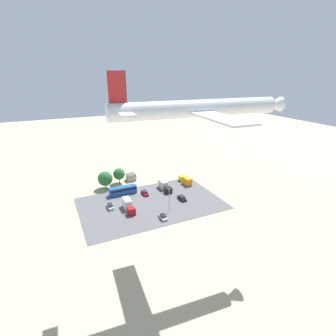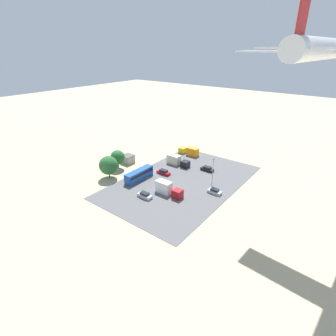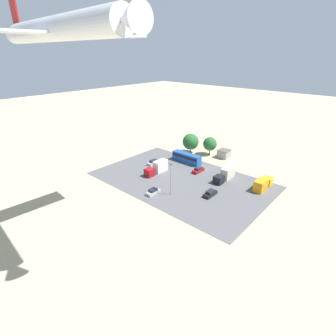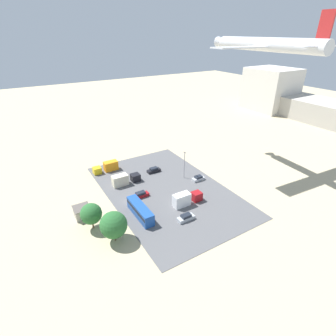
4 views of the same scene
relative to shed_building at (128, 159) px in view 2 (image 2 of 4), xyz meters
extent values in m
plane|color=tan|center=(0.12, 13.49, -1.47)|extent=(400.00, 400.00, 0.00)
cube|color=#565659|center=(0.12, 24.50, -1.43)|extent=(51.14, 32.39, 0.08)
cube|color=#9E998E|center=(0.00, 0.00, -0.07)|extent=(3.76, 3.82, 2.81)
cube|color=#59514C|center=(0.00, 0.00, 1.40)|extent=(4.00, 4.06, 0.12)
cube|color=#1E4C9E|center=(7.37, 12.60, 0.22)|extent=(10.80, 2.59, 3.21)
cube|color=black|center=(7.37, 12.60, 0.80)|extent=(10.37, 2.63, 0.90)
cube|color=black|center=(-11.61, 26.77, -0.94)|extent=(1.84, 4.50, 0.90)
cube|color=#1E232D|center=(-11.61, 26.77, -0.16)|extent=(1.55, 2.52, 0.66)
cube|color=maroon|center=(-0.40, 16.44, -0.93)|extent=(1.75, 4.77, 0.92)
cube|color=#1E232D|center=(-0.40, 16.44, -0.13)|extent=(1.47, 2.67, 0.67)
cube|color=#ADB2B7|center=(0.51, 36.20, -0.96)|extent=(1.83, 4.06, 0.86)
cube|color=#1E232D|center=(0.51, 36.20, -0.21)|extent=(1.54, 2.27, 0.63)
cube|color=#ADB2B7|center=(14.69, 21.62, -0.93)|extent=(1.80, 4.45, 0.92)
cube|color=#1E232D|center=(14.69, 21.62, -0.14)|extent=(1.51, 2.49, 0.67)
cube|color=maroon|center=(9.08, 29.04, -0.14)|extent=(2.40, 2.64, 2.50)
cube|color=white|center=(9.08, 24.06, 0.39)|extent=(2.40, 4.69, 3.57)
cube|color=gold|center=(-20.41, 10.29, -0.30)|extent=(2.50, 2.54, 2.17)
cube|color=orange|center=(-20.41, 15.09, 0.16)|extent=(2.50, 4.51, 3.11)
cube|color=black|center=(-9.47, 19.07, -0.24)|extent=(2.50, 2.68, 2.31)
cube|color=beige|center=(-9.47, 14.01, 0.26)|extent=(2.50, 4.77, 3.29)
cylinder|color=brown|center=(5.62, 0.93, -0.31)|extent=(0.36, 0.36, 2.32)
sphere|color=#28602D|center=(5.62, 0.93, 2.74)|extent=(5.04, 5.04, 5.04)
cylinder|color=brown|center=(12.26, 3.92, -0.43)|extent=(0.36, 0.36, 2.07)
sphere|color=#28602D|center=(12.26, 3.92, 2.89)|extent=(6.09, 6.09, 6.09)
cylinder|color=gray|center=(-3.19, 33.24, 2.94)|extent=(0.20, 0.20, 8.66)
cube|color=#4C4C51|center=(-3.19, 33.24, 7.45)|extent=(0.90, 0.28, 0.20)
cylinder|color=silver|center=(1.38, 56.82, 37.16)|extent=(38.42, 6.53, 3.70)
cube|color=silver|center=(1.38, 56.82, 36.60)|extent=(7.90, 34.73, 0.36)
cube|color=silver|center=(17.40, 55.62, 37.34)|extent=(3.58, 12.41, 0.24)
cube|color=#B22323|center=(18.16, 55.57, 41.68)|extent=(3.45, 0.54, 6.12)
camera|label=1|loc=(31.11, 105.45, 44.64)|focal=28.00mm
camera|label=2|loc=(61.34, 65.91, 37.47)|focal=28.00mm
camera|label=3|loc=(-43.58, 80.00, 33.89)|focal=28.00mm
camera|label=4|loc=(56.84, -9.19, 40.44)|focal=28.00mm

